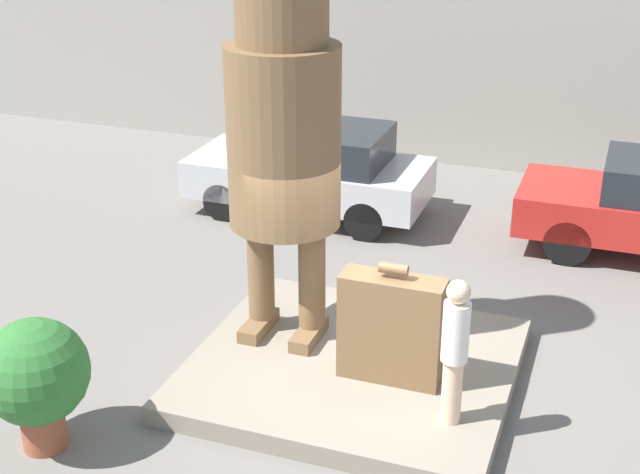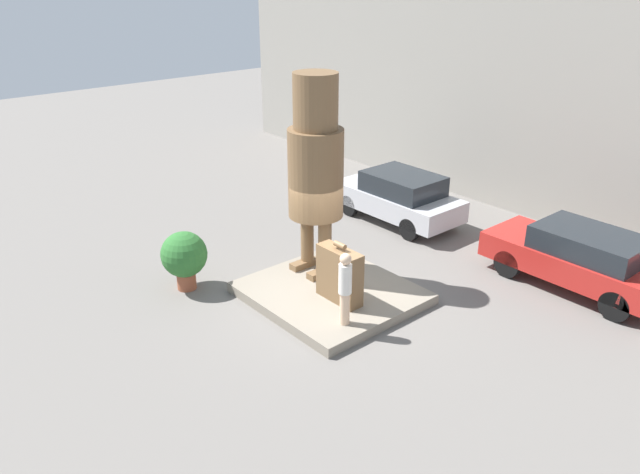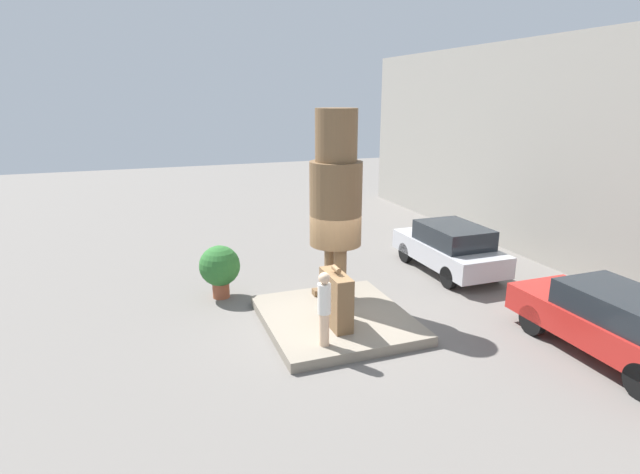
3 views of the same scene
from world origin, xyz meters
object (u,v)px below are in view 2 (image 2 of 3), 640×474
Objects in this scene: parked_car_silver at (399,196)px; tourist at (345,286)px; giant_suitcase at (340,275)px; parked_car_red at (581,257)px; planter_pot at (184,256)px; statue_figure at (316,161)px.

tourist is at bearing 123.10° from parked_car_silver.
giant_suitcase reaches higher than parked_car_red.
tourist is 0.37× the size of parked_car_red.
planter_pot is (-6.17, -7.28, 0.05)m from parked_car_red.
tourist is at bearing -35.87° from giant_suitcase.
giant_suitcase is at bearing 34.44° from planter_pot.
statue_figure is 2.95× the size of tourist.
parked_car_silver is (-2.79, 4.95, -0.07)m from giant_suitcase.
giant_suitcase is 0.35× the size of parked_car_silver.
tourist is (0.83, -0.60, 0.27)m from giant_suitcase.
tourist reaches higher than giant_suitcase.
giant_suitcase is at bearing 119.39° from parked_car_silver.
statue_figure is 3.89m from planter_pot.
parked_car_silver is at bearing 119.39° from giant_suitcase.
planter_pot is (-3.16, -2.17, -0.01)m from giant_suitcase.
tourist is 0.41× the size of parked_car_silver.
planter_pot is at bearing -145.56° from giant_suitcase.
parked_car_silver is at bearing 87.01° from planter_pot.
tourist is 4.30m from planter_pot.
parked_car_silver is at bearing 123.10° from tourist.
statue_figure is at bearing 106.40° from parked_car_silver.
parked_car_silver is (-1.29, 4.38, -2.28)m from statue_figure.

